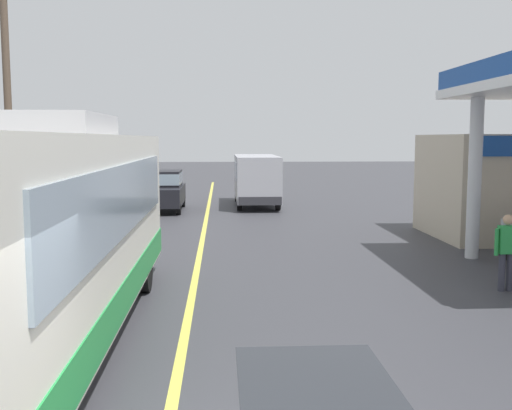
{
  "coord_description": "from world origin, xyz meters",
  "views": [
    {
      "loc": [
        0.63,
        -4.96,
        3.27
      ],
      "look_at": [
        1.5,
        10.0,
        1.6
      ],
      "focal_mm": 41.93,
      "sensor_mm": 36.0,
      "label": 1
    }
  ],
  "objects_px": {
    "car_trailing_behind_bus": "(164,188)",
    "pedestrian_near_pump": "(507,248)",
    "minibus_opposing_lane": "(256,176)",
    "coach_bus_main": "(43,239)"
  },
  "relations": [
    {
      "from": "minibus_opposing_lane",
      "to": "car_trailing_behind_bus",
      "type": "relative_size",
      "value": 1.46
    },
    {
      "from": "pedestrian_near_pump",
      "to": "car_trailing_behind_bus",
      "type": "distance_m",
      "value": 17.37
    },
    {
      "from": "minibus_opposing_lane",
      "to": "pedestrian_near_pump",
      "type": "height_order",
      "value": "minibus_opposing_lane"
    },
    {
      "from": "coach_bus_main",
      "to": "minibus_opposing_lane",
      "type": "relative_size",
      "value": 1.8
    },
    {
      "from": "coach_bus_main",
      "to": "pedestrian_near_pump",
      "type": "height_order",
      "value": "coach_bus_main"
    },
    {
      "from": "car_trailing_behind_bus",
      "to": "pedestrian_near_pump",
      "type": "bearing_deg",
      "value": -59.94
    },
    {
      "from": "coach_bus_main",
      "to": "pedestrian_near_pump",
      "type": "xyz_separation_m",
      "value": [
        8.88,
        2.92,
        -0.79
      ]
    },
    {
      "from": "minibus_opposing_lane",
      "to": "coach_bus_main",
      "type": "bearing_deg",
      "value": -102.8
    },
    {
      "from": "coach_bus_main",
      "to": "pedestrian_near_pump",
      "type": "distance_m",
      "value": 9.38
    },
    {
      "from": "pedestrian_near_pump",
      "to": "minibus_opposing_lane",
      "type": "bearing_deg",
      "value": 104.63
    }
  ]
}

